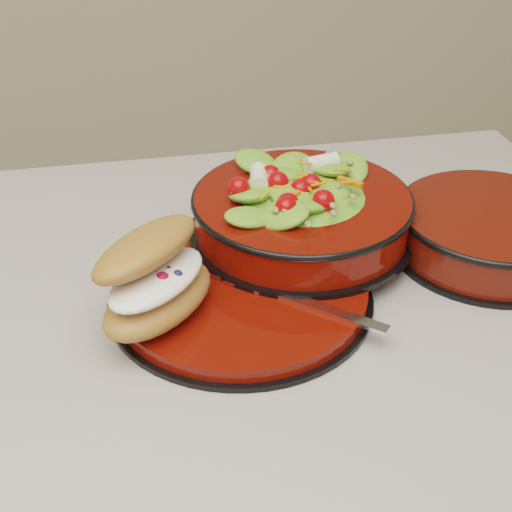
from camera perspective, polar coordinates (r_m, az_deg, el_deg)
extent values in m
cube|color=#A39E96|center=(0.74, -12.80, -6.53)|extent=(1.24, 0.74, 0.04)
cylinder|color=black|center=(0.74, -1.23, -3.39)|extent=(0.27, 0.27, 0.01)
cylinder|color=#640A03|center=(0.73, -1.23, -2.77)|extent=(0.26, 0.26, 0.01)
torus|color=black|center=(0.72, -0.32, -2.88)|extent=(0.15, 0.15, 0.01)
cylinder|color=black|center=(0.81, 3.62, 1.95)|extent=(0.26, 0.26, 0.01)
cylinder|color=#640A03|center=(0.80, 3.69, 3.48)|extent=(0.24, 0.24, 0.04)
torus|color=black|center=(0.79, 3.73, 4.61)|extent=(0.25, 0.25, 0.01)
ellipsoid|color=#498023|center=(0.79, 3.73, 4.66)|extent=(0.20, 0.20, 0.08)
sphere|color=red|center=(0.78, 7.43, 7.92)|extent=(0.02, 0.02, 0.02)
sphere|color=red|center=(0.81, 5.68, 8.91)|extent=(0.02, 0.02, 0.02)
sphere|color=red|center=(0.81, 2.98, 9.16)|extent=(0.02, 0.02, 0.02)
sphere|color=red|center=(0.79, 0.72, 8.55)|extent=(0.02, 0.02, 0.02)
sphere|color=red|center=(0.76, 0.18, 7.36)|extent=(0.02, 0.02, 0.02)
sphere|color=red|center=(0.73, 1.85, 6.27)|extent=(0.02, 0.02, 0.02)
sphere|color=red|center=(0.73, 4.83, 5.98)|extent=(0.02, 0.02, 0.02)
sphere|color=red|center=(0.75, 7.16, 6.69)|extent=(0.02, 0.02, 0.02)
cylinder|color=silver|center=(0.82, 5.37, 9.09)|extent=(0.04, 0.04, 0.02)
cylinder|color=silver|center=(0.78, 0.26, 8.03)|extent=(0.04, 0.04, 0.02)
cube|color=orange|center=(0.74, 2.82, 6.49)|extent=(0.03, 0.03, 0.01)
cube|color=orange|center=(0.77, 7.68, 7.63)|extent=(0.03, 0.02, 0.01)
ellipsoid|color=#A16731|center=(0.68, -7.80, -3.44)|extent=(0.15, 0.15, 0.04)
ellipsoid|color=white|center=(0.67, -7.95, -1.82)|extent=(0.13, 0.13, 0.02)
ellipsoid|color=#A16731|center=(0.67, -8.22, 0.68)|extent=(0.14, 0.14, 0.03)
sphere|color=#AF0C2C|center=(0.67, -9.81, -1.59)|extent=(0.01, 0.01, 0.01)
sphere|color=#AF0C2C|center=(0.66, -7.50, -1.83)|extent=(0.01, 0.01, 0.01)
sphere|color=#191947|center=(0.67, -8.68, -1.19)|extent=(0.01, 0.01, 0.01)
sphere|color=#191947|center=(0.67, -7.00, -1.20)|extent=(0.01, 0.01, 0.01)
sphere|color=#191947|center=(0.66, -7.96, -1.59)|extent=(0.01, 0.01, 0.01)
sphere|color=#191947|center=(0.66, -6.28, -1.50)|extent=(0.01, 0.01, 0.01)
cube|color=silver|center=(0.70, 5.26, -4.16)|extent=(0.11, 0.10, 0.00)
cube|color=silver|center=(0.73, -0.76, -2.08)|extent=(0.05, 0.05, 0.00)
cylinder|color=black|center=(0.86, 17.93, 0.45)|extent=(0.22, 0.22, 0.01)
cylinder|color=#560D05|center=(0.84, 18.24, 1.99)|extent=(0.21, 0.21, 0.05)
torus|color=black|center=(0.83, 18.48, 3.16)|extent=(0.21, 0.21, 0.01)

